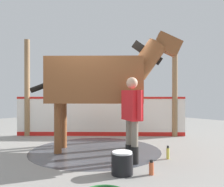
{
  "coord_description": "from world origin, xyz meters",
  "views": [
    {
      "loc": [
        -3.44,
        -4.46,
        1.32
      ],
      "look_at": [
        0.03,
        -0.86,
        1.29
      ],
      "focal_mm": 38.81,
      "sensor_mm": 36.0,
      "label": 1
    }
  ],
  "objects_px": {
    "handler": "(132,114)",
    "bottle_shampoo": "(168,153)",
    "wash_bucket": "(122,163)",
    "bottle_spray": "(151,168)",
    "horse": "(101,81)"
  },
  "relations": [
    {
      "from": "handler",
      "to": "bottle_shampoo",
      "type": "distance_m",
      "value": 1.1
    },
    {
      "from": "wash_bucket",
      "to": "bottle_shampoo",
      "type": "distance_m",
      "value": 1.29
    },
    {
      "from": "horse",
      "to": "bottle_shampoo",
      "type": "distance_m",
      "value": 2.12
    },
    {
      "from": "bottle_spray",
      "to": "handler",
      "type": "bearing_deg",
      "value": 66.24
    },
    {
      "from": "wash_bucket",
      "to": "bottle_spray",
      "type": "bearing_deg",
      "value": -46.94
    },
    {
      "from": "handler",
      "to": "bottle_spray",
      "type": "distance_m",
      "value": 1.09
    },
    {
      "from": "bottle_shampoo",
      "to": "bottle_spray",
      "type": "xyz_separation_m",
      "value": [
        -0.97,
        -0.33,
        -0.01
      ]
    },
    {
      "from": "handler",
      "to": "wash_bucket",
      "type": "distance_m",
      "value": 1.01
    },
    {
      "from": "bottle_spray",
      "to": "horse",
      "type": "bearing_deg",
      "value": 74.91
    },
    {
      "from": "horse",
      "to": "handler",
      "type": "xyz_separation_m",
      "value": [
        -0.18,
        -1.1,
        -0.67
      ]
    },
    {
      "from": "horse",
      "to": "handler",
      "type": "distance_m",
      "value": 1.3
    },
    {
      "from": "horse",
      "to": "bottle_shampoo",
      "type": "bearing_deg",
      "value": -26.28
    },
    {
      "from": "horse",
      "to": "bottle_spray",
      "type": "xyz_separation_m",
      "value": [
        -0.48,
        -1.78,
        -1.47
      ]
    },
    {
      "from": "horse",
      "to": "handler",
      "type": "height_order",
      "value": "horse"
    },
    {
      "from": "bottle_shampoo",
      "to": "handler",
      "type": "bearing_deg",
      "value": 152.85
    }
  ]
}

